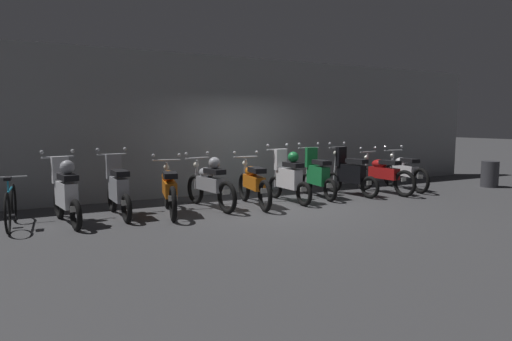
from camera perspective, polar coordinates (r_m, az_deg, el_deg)
The scene contains 14 objects.
ground_plane at distance 9.32m, azimuth 2.95°, elevation -4.70°, with size 80.00×80.00×0.00m, color #424244.
back_wall at distance 11.14m, azimuth -2.81°, elevation 5.90°, with size 16.25×0.30×3.40m, color gray.
motorbike_slot_0 at distance 8.30m, azimuth -23.64°, elevation -2.62°, with size 0.58×1.67×1.29m.
motorbike_slot_1 at distance 8.62m, azimuth -17.62°, elevation -2.34°, with size 0.59×1.68×1.29m.
motorbike_slot_2 at distance 8.60m, azimuth -11.27°, elevation -2.41°, with size 0.62×1.93×1.15m.
motorbike_slot_3 at distance 9.06m, azimuth -6.06°, elevation -1.66°, with size 0.58×1.94×1.15m.
motorbike_slot_4 at distance 9.27m, azimuth -0.33°, elevation -1.66°, with size 0.59×1.95×1.15m.
motorbike_slot_5 at distance 9.76m, azimuth 4.25°, elevation -0.83°, with size 0.59×1.68×1.29m.
motorbike_slot_6 at distance 10.44m, azimuth 8.00°, elevation -0.63°, with size 0.59×1.68×1.29m.
motorbike_slot_7 at distance 10.91m, azimuth 12.20°, elevation -0.41°, with size 0.58×1.67×1.29m.
motorbike_slot_8 at distance 11.40m, azimuth 16.28°, elevation -0.41°, with size 0.59×1.95×1.15m.
motorbike_slot_9 at distance 12.18m, azimuth 18.85°, elevation -0.08°, with size 0.61×1.93×1.15m.
bicycle at distance 8.51m, azimuth -29.45°, elevation -4.10°, with size 0.50×1.73×0.89m.
trash_bin at distance 13.64m, azimuth 28.28°, elevation -0.42°, with size 0.45×0.45×0.72m, color #38383D.
Camera 1 is at (-4.60, -7.91, 1.79)m, focal length 30.55 mm.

